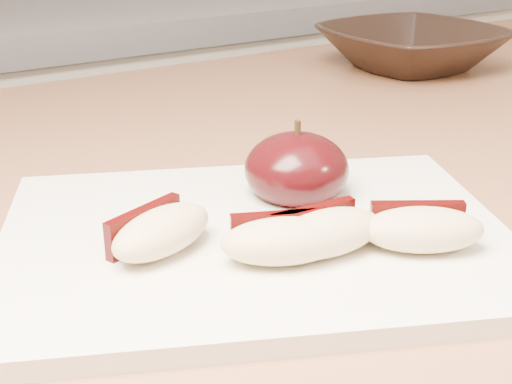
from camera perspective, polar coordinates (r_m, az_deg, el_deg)
back_cabinet at (r=1.35m, az=-16.72°, el=-5.70°), size 2.40×0.62×0.94m
cutting_board at (r=0.42m, az=0.00°, el=-3.85°), size 0.36×0.32×0.01m
apple_half at (r=0.47m, az=3.26°, el=1.82°), size 0.08×0.08×0.06m
apple_wedge_a at (r=0.40m, az=-7.69°, el=-3.10°), size 0.08×0.05×0.02m
apple_wedge_b at (r=0.38m, az=2.14°, el=-3.84°), size 0.08×0.06×0.02m
apple_wedge_c at (r=0.39m, az=5.61°, el=-3.19°), size 0.07×0.04×0.02m
apple_wedge_d at (r=0.41m, az=13.13°, el=-2.86°), size 0.08×0.06×0.02m
bowl at (r=0.88m, az=12.29°, el=11.22°), size 0.20×0.20×0.05m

